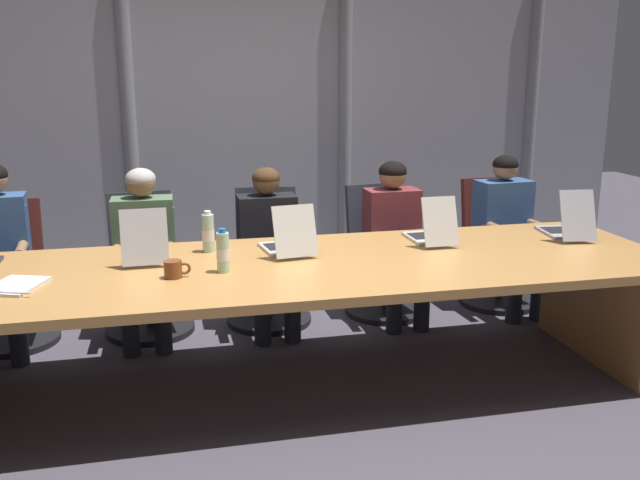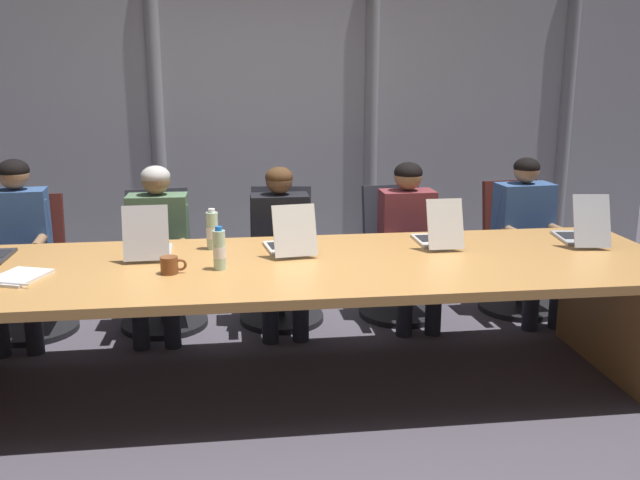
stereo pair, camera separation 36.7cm
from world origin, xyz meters
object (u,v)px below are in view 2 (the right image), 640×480
(office_chair_left_mid, at_px, (162,276))
(person_left_mid, at_px, (157,240))
(office_chair_right_mid, at_px, (399,267))
(person_right_end, at_px, (528,229))
(coffee_mug_near, at_px, (170,265))
(water_bottle_primary, at_px, (212,231))
(person_center, at_px, (281,238))
(laptop_right_end, at_px, (581,232))
(office_chair_left_end, at_px, (31,281))
(office_chair_center, at_px, (281,271))
(laptop_center, at_px, (290,242))
(person_right_mid, at_px, (410,233))
(water_bottle_secondary, at_px, (219,250))
(laptop_left_mid, at_px, (148,246))
(laptop_right_mid, at_px, (437,235))
(person_left_end, at_px, (18,240))
(spiral_notepad, at_px, (18,277))

(office_chair_left_mid, bearing_deg, person_left_mid, -7.74)
(office_chair_right_mid, distance_m, person_right_end, 0.96)
(office_chair_right_mid, distance_m, coffee_mug_near, 2.00)
(water_bottle_primary, bearing_deg, person_center, 52.93)
(laptop_right_end, distance_m, office_chair_left_end, 3.62)
(office_chair_left_end, distance_m, office_chair_center, 1.72)
(person_right_end, bearing_deg, water_bottle_primary, -79.49)
(office_chair_right_mid, bearing_deg, office_chair_center, -98.59)
(laptop_center, relative_size, laptop_right_end, 0.92)
(office_chair_left_end, bearing_deg, office_chair_center, 87.96)
(laptop_center, bearing_deg, office_chair_center, -8.16)
(person_right_mid, xyz_separation_m, water_bottle_secondary, (-1.30, -1.02, 0.19))
(person_right_end, relative_size, coffee_mug_near, 8.44)
(laptop_left_mid, xyz_separation_m, office_chair_right_mid, (1.67, 0.87, -0.44))
(laptop_right_mid, distance_m, office_chair_center, 1.28)
(office_chair_left_end, bearing_deg, water_bottle_primary, 57.24)
(person_left_mid, bearing_deg, coffee_mug_near, 10.37)
(person_left_end, bearing_deg, laptop_right_mid, 71.14)
(laptop_center, bearing_deg, spiral_notepad, 96.76)
(person_left_end, bearing_deg, person_right_mid, 85.31)
(person_center, xyz_separation_m, coffee_mug_near, (-0.66, -1.07, 0.14))
(office_chair_left_end, height_order, water_bottle_secondary, water_bottle_secondary)
(laptop_left_mid, height_order, office_chair_left_end, laptop_left_mid)
(person_right_end, height_order, spiral_notepad, person_right_end)
(person_right_mid, relative_size, coffee_mug_near, 8.31)
(person_right_mid, distance_m, spiral_notepad, 2.55)
(office_chair_left_mid, height_order, person_right_end, person_right_end)
(laptop_left_mid, bearing_deg, laptop_right_mid, -90.19)
(water_bottle_primary, bearing_deg, office_chair_left_mid, 116.93)
(laptop_center, height_order, office_chair_left_end, laptop_center)
(office_chair_left_mid, xyz_separation_m, person_center, (0.83, -0.16, 0.28))
(person_left_mid, bearing_deg, laptop_center, 50.56)
(laptop_right_mid, bearing_deg, person_left_end, 75.06)
(office_chair_left_mid, distance_m, person_left_mid, 0.34)
(laptop_center, distance_m, water_bottle_secondary, 0.51)
(person_left_mid, distance_m, person_right_mid, 1.73)
(office_chair_right_mid, xyz_separation_m, spiral_notepad, (-2.28, -1.22, 0.39))
(office_chair_left_mid, bearing_deg, laptop_center, 35.84)
(spiral_notepad, bearing_deg, person_left_end, 126.25)
(office_chair_center, height_order, person_center, person_center)
(office_chair_left_end, bearing_deg, laptop_right_end, 73.86)
(office_chair_center, distance_m, office_chair_right_mid, 0.86)
(person_left_end, height_order, person_left_mid, person_left_end)
(office_chair_center, distance_m, person_left_mid, 0.90)
(laptop_right_end, distance_m, person_center, 1.93)
(laptop_center, distance_m, laptop_right_end, 1.78)
(person_right_end, bearing_deg, office_chair_right_mid, -104.30)
(person_right_end, xyz_separation_m, water_bottle_primary, (-2.22, -0.59, 0.19))
(water_bottle_secondary, bearing_deg, office_chair_left_mid, 109.77)
(person_left_mid, bearing_deg, person_right_end, 91.33)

